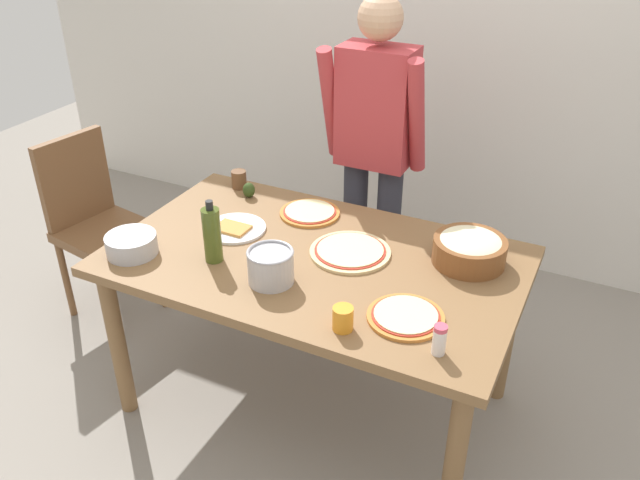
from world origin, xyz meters
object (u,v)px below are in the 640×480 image
Objects in this scene: pizza_second_cooked at (406,316)px; popcorn_bowl at (470,249)px; dining_table at (314,276)px; person_cook at (374,145)px; salt_shaker at (439,340)px; chair_wooden_left at (95,218)px; cup_small_brown at (239,179)px; olive_oil_bottle at (212,234)px; pizza_cooked_on_tray at (310,212)px; avocado at (249,190)px; mixing_bowl_steel at (132,245)px; steel_pot at (271,266)px; cup_orange at (343,318)px; pizza_raw_on_board at (350,251)px; plate_with_slice at (235,228)px.

pizza_second_cooked is 0.95× the size of popcorn_bowl.
dining_table is 0.81m from person_cook.
salt_shaker is at bearing -39.00° from pizza_second_cooked.
chair_wooden_left is (-1.26, -0.60, -0.40)m from person_cook.
cup_small_brown is 0.80× the size of salt_shaker.
pizza_cooked_on_tray is at bearing 71.96° from olive_oil_bottle.
chair_wooden_left is at bearing 168.07° from pizza_second_cooked.
avocado is (-0.96, 0.55, 0.03)m from pizza_second_cooked.
cup_small_brown is (-1.05, 0.62, 0.03)m from pizza_second_cooked.
popcorn_bowl reaches higher than mixing_bowl_steel.
chair_wooden_left is at bearing 163.17° from steel_pot.
pizza_second_cooked is (1.78, -0.38, 0.23)m from chair_wooden_left.
popcorn_bowl is at bearing 23.34° from mixing_bowl_steel.
popcorn_bowl is at bearing 78.04° from pizza_second_cooked.
mixing_bowl_steel is at bearing -128.60° from pizza_cooked_on_tray.
chair_wooden_left is 1.71m from cup_orange.
olive_oil_bottle is 0.65m from cup_orange.
pizza_cooked_on_tray is 3.10× the size of cup_small_brown.
salt_shaker is at bearing -14.50° from chair_wooden_left.
pizza_raw_on_board is 0.37m from pizza_cooked_on_tray.
pizza_cooked_on_tray is 0.94× the size of popcorn_bowl.
person_cook reaches higher than olive_oil_bottle.
dining_table is 0.62m from avocado.
pizza_second_cooked is at bearing -30.35° from cup_small_brown.
olive_oil_bottle is (-0.45, -0.28, 0.10)m from pizza_raw_on_board.
pizza_cooked_on_tray and pizza_second_cooked have the same top height.
olive_oil_bottle is at bearing -72.56° from avocado.
cup_small_brown is at bearing 130.53° from steel_pot.
avocado is (0.82, 0.18, 0.25)m from chair_wooden_left.
cup_small_brown is at bearing 113.64° from olive_oil_bottle.
mixing_bowl_steel is (-0.59, -1.05, -0.14)m from person_cook.
steel_pot is 1.64× the size of salt_shaker.
person_cook is at bearing 104.80° from pizza_raw_on_board.
pizza_second_cooked is 1.53× the size of steel_pot.
mixing_bowl_steel is (-0.26, -0.34, 0.03)m from plate_with_slice.
mixing_bowl_steel is at bearing -176.12° from pizza_second_cooked.
dining_table is 4.99× the size of pizza_raw_on_board.
olive_oil_bottle is (0.06, -0.23, 0.11)m from plate_with_slice.
salt_shaker is (0.32, 0.02, 0.01)m from cup_orange.
pizza_cooked_on_tray is 0.99× the size of pizza_second_cooked.
mixing_bowl_steel is at bearing -119.47° from person_cook.
olive_oil_bottle is 0.56m from avocado.
pizza_second_cooked is 1.11m from avocado.
salt_shaker is (1.26, -0.05, 0.01)m from mixing_bowl_steel.
cup_orange is at bearing -69.00° from pizza_raw_on_board.
person_cook is 0.63m from avocado.
cup_small_brown is at bearing 171.49° from popcorn_bowl.
chair_wooden_left is 1.89m from popcorn_bowl.
dining_table is 5.71× the size of popcorn_bowl.
steel_pot is (-0.07, -0.22, 0.16)m from dining_table.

